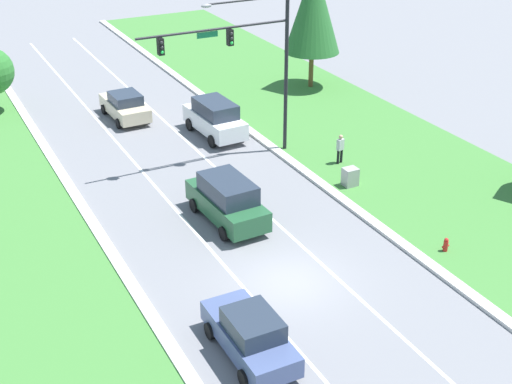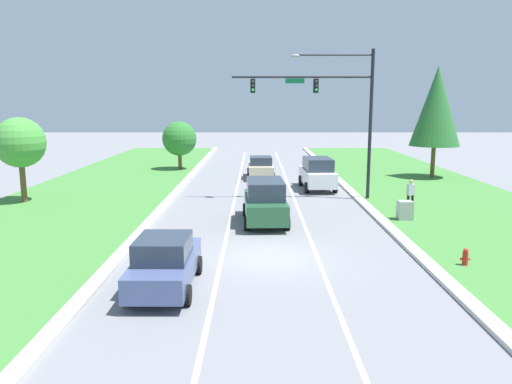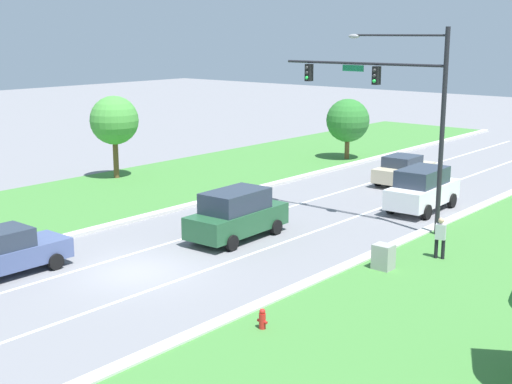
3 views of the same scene
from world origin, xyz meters
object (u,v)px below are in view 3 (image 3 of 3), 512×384
slate_blue_sedan (7,252)px  white_suv (422,189)px  forest_suv (237,214)px  traffic_signal_mast (396,97)px  champagne_sedan (404,170)px  pedestrian (440,237)px  fire_hydrant (262,320)px  utility_cabinet (383,258)px  oak_near_left_tree (114,121)px  oak_far_left_tree (348,121)px

slate_blue_sedan → white_suv: size_ratio=0.90×
forest_suv → slate_blue_sedan: forest_suv is taller
traffic_signal_mast → slate_blue_sedan: bearing=-116.6°
forest_suv → white_suv: size_ratio=1.01×
champagne_sedan → pedestrian: 14.15m
fire_hydrant → traffic_signal_mast: bearing=103.1°
utility_cabinet → oak_near_left_tree: bearing=168.0°
slate_blue_sedan → oak_far_left_tree: oak_far_left_tree is taller
fire_hydrant → oak_near_left_tree: (-20.84, 11.44, 3.15)m
traffic_signal_mast → champagne_sedan: traffic_signal_mast is taller
champagne_sedan → oak_near_left_tree: 17.09m
utility_cabinet → fire_hydrant: (0.08, -7.02, -0.16)m
utility_cabinet → traffic_signal_mast: bearing=117.3°
champagne_sedan → oak_near_left_tree: oak_near_left_tree is taller
fire_hydrant → pedestrian: bearing=84.4°
oak_far_left_tree → forest_suv: bearing=-70.0°
traffic_signal_mast → white_suv: traffic_signal_mast is taller
pedestrian → champagne_sedan: bearing=-70.8°
forest_suv → oak_near_left_tree: oak_near_left_tree is taller
white_suv → utility_cabinet: (3.20, -9.15, -0.58)m
slate_blue_sedan → white_suv: white_suv is taller
pedestrian → oak_far_left_tree: oak_far_left_tree is taller
white_suv → pedestrian: bearing=-60.3°
pedestrian → oak_near_left_tree: 22.01m
forest_suv → pedestrian: 8.39m
white_suv → fire_hydrant: (3.28, -16.17, -0.74)m
forest_suv → slate_blue_sedan: bearing=-112.9°
fire_hydrant → oak_far_left_tree: 29.48m
champagne_sedan → oak_far_left_tree: size_ratio=1.07×
slate_blue_sedan → oak_far_left_tree: bearing=97.9°
slate_blue_sedan → utility_cabinet: slate_blue_sedan is taller
slate_blue_sedan → fire_hydrant: (10.24, 2.07, -0.50)m
fire_hydrant → oak_near_left_tree: size_ratio=0.14×
utility_cabinet → fire_hydrant: bearing=-89.4°
traffic_signal_mast → forest_suv: traffic_signal_mast is taller
utility_cabinet → oak_far_left_tree: (-13.89, 18.84, 2.20)m
slate_blue_sedan → utility_cabinet: bearing=42.2°
oak_near_left_tree → slate_blue_sedan: bearing=-51.9°
forest_suv → pedestrian: (7.90, 2.82, -0.13)m
forest_suv → white_suv: 10.18m
slate_blue_sedan → champagne_sedan: slate_blue_sedan is taller
traffic_signal_mast → champagne_sedan: (-4.12, 8.64, -4.98)m
traffic_signal_mast → champagne_sedan: size_ratio=1.96×
champagne_sedan → utility_cabinet: bearing=-65.4°
forest_suv → oak_near_left_tree: bearing=158.6°
forest_suv → oak_far_left_tree: 20.48m
champagne_sedan → utility_cabinet: champagne_sedan is taller
fire_hydrant → oak_far_left_tree: size_ratio=0.17×
forest_suv → fire_hydrant: forest_suv is taller
traffic_signal_mast → pedestrian: 6.93m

